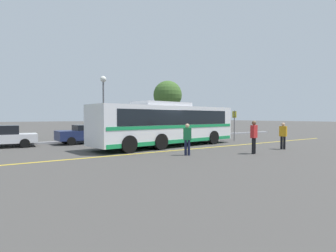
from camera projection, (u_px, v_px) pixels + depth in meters
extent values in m
plane|color=#423F3D|center=(160.00, 148.00, 17.35)|extent=(220.00, 220.00, 0.00)
cube|color=gold|center=(187.00, 149.00, 16.35)|extent=(31.01, 0.20, 0.01)
cube|color=#99999E|center=(130.00, 139.00, 23.44)|extent=(39.01, 0.36, 0.15)
cube|color=silver|center=(168.00, 124.00, 18.14)|extent=(11.25, 3.99, 2.44)
cube|color=black|center=(168.00, 117.00, 18.12)|extent=(9.73, 3.82, 0.96)
cube|color=#198C4C|center=(168.00, 126.00, 18.14)|extent=(11.04, 4.00, 0.20)
cube|color=#198C4C|center=(168.00, 140.00, 18.17)|extent=(11.04, 3.99, 0.24)
cube|color=black|center=(218.00, 122.00, 21.75)|extent=(0.34, 2.22, 1.76)
cube|color=black|center=(218.00, 110.00, 21.72)|extent=(0.28, 1.77, 0.24)
cube|color=silver|center=(162.00, 104.00, 17.73)|extent=(4.09, 2.53, 0.27)
cube|color=black|center=(220.00, 135.00, 21.97)|extent=(0.29, 1.89, 0.04)
cube|color=black|center=(220.00, 137.00, 21.98)|extent=(0.29, 1.89, 0.04)
cylinder|color=black|center=(190.00, 136.00, 21.33)|extent=(1.03, 0.41, 1.00)
cylinder|color=black|center=(213.00, 137.00, 19.49)|extent=(1.03, 0.41, 1.00)
cylinder|color=black|center=(138.00, 139.00, 18.01)|extent=(1.03, 0.41, 1.00)
cylinder|color=black|center=(161.00, 142.00, 16.17)|extent=(1.03, 0.41, 1.00)
cylinder|color=black|center=(108.00, 141.00, 16.49)|extent=(1.03, 0.41, 1.00)
cylinder|color=black|center=(129.00, 144.00, 14.65)|extent=(1.03, 0.41, 1.00)
cube|color=silver|center=(2.00, 139.00, 17.24)|extent=(4.19, 1.92, 0.58)
cube|color=black|center=(4.00, 130.00, 17.27)|extent=(1.79, 1.61, 0.59)
cylinder|color=black|center=(25.00, 143.00, 17.19)|extent=(0.61, 0.23, 0.60)
cylinder|color=black|center=(24.00, 141.00, 18.62)|extent=(0.61, 0.23, 0.60)
cube|color=navy|center=(85.00, 135.00, 20.02)|extent=(4.15, 1.96, 0.71)
cube|color=black|center=(86.00, 128.00, 20.06)|extent=(1.79, 1.61, 0.41)
cylinder|color=black|center=(71.00, 141.00, 18.63)|extent=(0.61, 0.24, 0.60)
cylinder|color=black|center=(65.00, 140.00, 19.93)|extent=(0.61, 0.24, 0.60)
cylinder|color=black|center=(105.00, 139.00, 20.14)|extent=(0.61, 0.24, 0.60)
cylinder|color=black|center=(97.00, 138.00, 21.44)|extent=(0.61, 0.24, 0.60)
cube|color=#4C3823|center=(150.00, 133.00, 22.90)|extent=(4.77, 1.88, 0.72)
cube|color=black|center=(151.00, 126.00, 22.95)|extent=(2.01, 1.65, 0.40)
cylinder|color=black|center=(140.00, 138.00, 21.37)|extent=(0.60, 0.20, 0.60)
cylinder|color=black|center=(131.00, 137.00, 22.84)|extent=(0.60, 0.20, 0.60)
cylinder|color=black|center=(170.00, 137.00, 23.00)|extent=(0.60, 0.20, 0.60)
cylinder|color=black|center=(159.00, 135.00, 24.47)|extent=(0.60, 0.20, 0.60)
cylinder|color=black|center=(254.00, 146.00, 14.43)|extent=(0.14, 0.14, 0.88)
cylinder|color=black|center=(253.00, 146.00, 14.31)|extent=(0.14, 0.14, 0.88)
cube|color=red|center=(254.00, 132.00, 14.34)|extent=(0.46, 0.30, 0.70)
sphere|color=brown|center=(254.00, 123.00, 14.33)|extent=(0.24, 0.24, 0.24)
cylinder|color=#191E38|center=(189.00, 148.00, 13.80)|extent=(0.14, 0.14, 0.81)
cylinder|color=#191E38|center=(186.00, 148.00, 13.81)|extent=(0.14, 0.14, 0.81)
cube|color=#1E723F|center=(187.00, 134.00, 13.78)|extent=(0.47, 0.42, 0.64)
sphere|color=tan|center=(187.00, 126.00, 13.77)|extent=(0.22, 0.22, 0.22)
cylinder|color=black|center=(282.00, 143.00, 16.49)|extent=(0.14, 0.14, 0.81)
cylinder|color=black|center=(284.00, 143.00, 16.38)|extent=(0.14, 0.14, 0.81)
cube|color=orange|center=(283.00, 131.00, 16.41)|extent=(0.33, 0.46, 0.64)
sphere|color=tan|center=(283.00, 124.00, 16.40)|extent=(0.22, 0.22, 0.22)
cylinder|color=#59595E|center=(234.00, 126.00, 22.29)|extent=(0.07, 0.07, 2.57)
cube|color=yellow|center=(234.00, 114.00, 22.25)|extent=(0.08, 0.40, 0.56)
cylinder|color=#59595E|center=(103.00, 111.00, 23.26)|extent=(0.14, 0.14, 5.11)
sphere|color=silver|center=(103.00, 79.00, 23.16)|extent=(0.54, 0.54, 0.54)
cylinder|color=#513823|center=(168.00, 120.00, 30.72)|extent=(0.28, 0.28, 3.33)
sphere|color=#3D6028|center=(168.00, 95.00, 30.61)|extent=(3.34, 3.34, 3.34)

